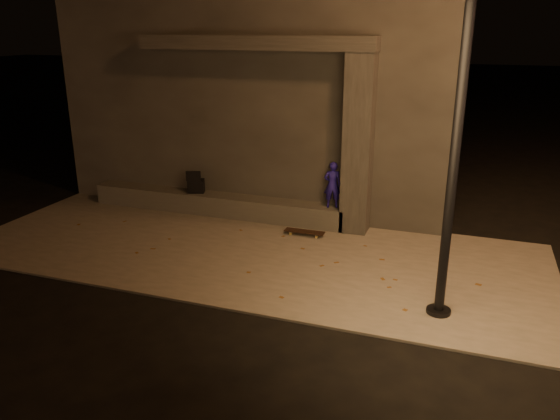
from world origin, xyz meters
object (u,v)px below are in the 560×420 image
at_px(backpack, 196,185).
at_px(skateboard, 304,232).
at_px(column, 358,145).
at_px(street_lamp_0, 468,32).
at_px(skateboarder, 332,185).

relative_size(backpack, skateboard, 0.63).
height_order(column, street_lamp_0, street_lamp_0).
bearing_deg(column, backpack, -180.00).
bearing_deg(column, skateboard, -144.02).
bearing_deg(column, skateboarder, 180.00).
relative_size(skateboarder, backpack, 1.87).
distance_m(column, skateboarder, 1.00).
xyz_separation_m(skateboarder, backpack, (-3.18, -0.00, -0.31)).
distance_m(skateboarder, backpack, 3.20).
bearing_deg(skateboarder, backpack, -16.70).
height_order(skateboarder, street_lamp_0, street_lamp_0).
bearing_deg(street_lamp_0, skateboarder, 128.75).
bearing_deg(column, street_lamp_0, -57.52).
height_order(skateboarder, backpack, skateboarder).
xyz_separation_m(column, skateboarder, (-0.50, 0.00, -0.86)).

